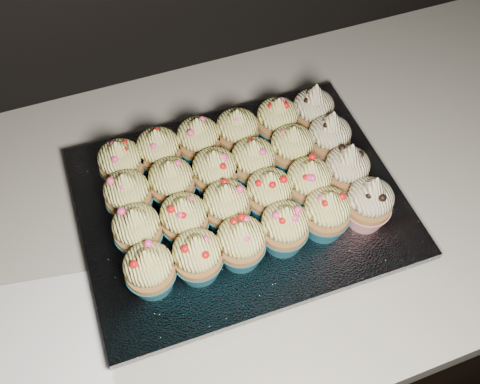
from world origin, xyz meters
The scene contains 29 objects.
cabinet centered at (0.00, 1.70, 0.43)m, with size 2.40×0.60×0.86m, color black.
worktop centered at (0.00, 1.70, 0.88)m, with size 2.44×0.64×0.04m, color silver.
napkin centered at (-0.42, 1.58, 0.90)m, with size 0.17×0.17×0.00m, color white.
baking_tray centered at (-0.12, 1.67, 0.91)m, with size 0.41×0.31×0.02m, color black.
foil_lining centered at (-0.12, 1.67, 0.93)m, with size 0.44×0.34×0.01m, color silver.
cupcake_0 centered at (-0.26, 1.59, 0.97)m, with size 0.06×0.06×0.08m.
cupcake_1 centered at (-0.20, 1.59, 0.97)m, with size 0.06×0.06×0.08m.
cupcake_2 centered at (-0.15, 1.59, 0.97)m, with size 0.06×0.06×0.08m.
cupcake_3 centered at (-0.09, 1.59, 0.97)m, with size 0.06×0.06×0.08m.
cupcake_4 centered at (-0.03, 1.59, 0.97)m, with size 0.06×0.06×0.08m.
cupcake_5 centered at (0.03, 1.58, 0.97)m, with size 0.06×0.06×0.10m.
cupcake_6 centered at (-0.26, 1.65, 0.97)m, with size 0.06×0.06×0.08m.
cupcake_7 centered at (-0.20, 1.64, 0.97)m, with size 0.06×0.06×0.08m.
cupcake_8 centered at (-0.15, 1.64, 0.97)m, with size 0.06×0.06×0.08m.
cupcake_9 centered at (-0.09, 1.64, 0.97)m, with size 0.06×0.06×0.08m.
cupcake_10 centered at (-0.03, 1.64, 0.97)m, with size 0.06×0.06×0.08m.
cupcake_11 centered at (0.03, 1.64, 0.97)m, with size 0.06×0.06×0.10m.
cupcake_12 centered at (-0.26, 1.71, 0.97)m, with size 0.06×0.06×0.08m.
cupcake_13 centered at (-0.20, 1.71, 0.97)m, with size 0.06×0.06×0.08m.
cupcake_14 centered at (-0.14, 1.70, 0.97)m, with size 0.06×0.06×0.08m.
cupcake_15 centered at (-0.09, 1.70, 0.97)m, with size 0.06×0.06×0.08m.
cupcake_16 centered at (-0.03, 1.70, 0.97)m, with size 0.06×0.06×0.08m.
cupcake_17 centered at (0.03, 1.70, 0.97)m, with size 0.06×0.06×0.10m.
cupcake_18 centered at (-0.26, 1.76, 0.97)m, with size 0.06×0.06×0.08m.
cupcake_19 centered at (-0.20, 1.76, 0.97)m, with size 0.06×0.06×0.08m.
cupcake_20 centered at (-0.14, 1.76, 0.97)m, with size 0.06×0.06×0.08m.
cupcake_21 centered at (-0.09, 1.76, 0.97)m, with size 0.06×0.06×0.08m.
cupcake_22 centered at (-0.02, 1.76, 0.97)m, with size 0.06×0.06×0.08m.
cupcake_23 centered at (0.03, 1.76, 0.97)m, with size 0.06×0.06×0.10m.
Camera 1 is at (-0.27, 1.27, 1.55)m, focal length 40.00 mm.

